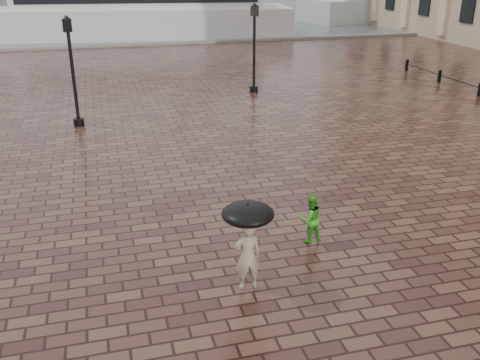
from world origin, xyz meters
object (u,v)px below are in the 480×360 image
(ferry_near, at_px, (141,7))
(child_pedestrian, at_px, (310,219))
(adult_pedestrian, at_px, (248,256))
(street_lamps, at_px, (95,50))

(ferry_near, bearing_deg, child_pedestrian, -81.93)
(adult_pedestrian, bearing_deg, ferry_near, -90.74)
(street_lamps, height_order, adult_pedestrian, street_lamps)
(adult_pedestrian, bearing_deg, child_pedestrian, -141.06)
(adult_pedestrian, bearing_deg, street_lamps, -80.36)
(street_lamps, xyz_separation_m, child_pedestrian, (4.73, -17.37, -1.69))
(adult_pedestrian, height_order, ferry_near, ferry_near)
(adult_pedestrian, xyz_separation_m, child_pedestrian, (2.07, 1.58, -0.16))
(street_lamps, distance_m, ferry_near, 22.15)
(street_lamps, bearing_deg, adult_pedestrian, -82.02)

